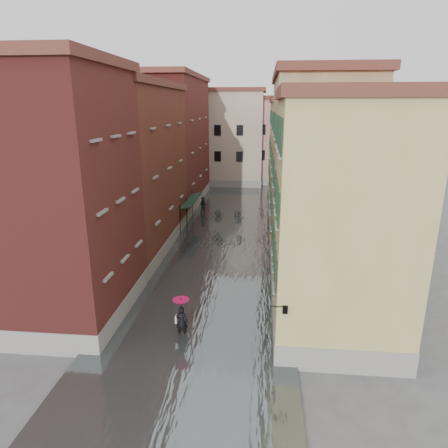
% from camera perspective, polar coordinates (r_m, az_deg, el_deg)
% --- Properties ---
extents(ground, '(120.00, 120.00, 0.00)m').
position_cam_1_polar(ground, '(24.24, -2.81, -11.01)').
color(ground, '#505053').
rests_on(ground, ground).
extents(floodwater, '(10.00, 60.00, 0.20)m').
position_cam_1_polar(floodwater, '(36.14, 0.17, -1.32)').
color(floodwater, '#4C5254').
rests_on(floodwater, ground).
extents(building_left_near, '(6.00, 8.00, 13.00)m').
position_cam_1_polar(building_left_near, '(22.31, -21.96, 3.15)').
color(building_left_near, maroon).
rests_on(building_left_near, ground).
extents(building_left_mid, '(6.00, 14.00, 12.50)m').
position_cam_1_polar(building_left_mid, '(32.31, -13.07, 7.32)').
color(building_left_mid, maroon).
rests_on(building_left_mid, ground).
extents(building_left_far, '(6.00, 16.00, 14.00)m').
position_cam_1_polar(building_left_far, '(46.58, -7.27, 11.27)').
color(building_left_far, maroon).
rests_on(building_left_far, ground).
extents(building_right_near, '(6.00, 8.00, 11.50)m').
position_cam_1_polar(building_right_near, '(20.34, 15.98, 0.33)').
color(building_right_near, tan).
rests_on(building_right_near, ground).
extents(building_right_mid, '(6.00, 14.00, 13.00)m').
position_cam_1_polar(building_right_mid, '(30.83, 12.63, 7.39)').
color(building_right_mid, tan).
rests_on(building_right_mid, ground).
extents(building_right_far, '(6.00, 16.00, 11.50)m').
position_cam_1_polar(building_right_far, '(45.71, 10.42, 9.46)').
color(building_right_far, tan).
rests_on(building_right_far, ground).
extents(building_end_cream, '(12.00, 9.00, 13.00)m').
position_cam_1_polar(building_end_cream, '(59.75, -0.41, 12.07)').
color(building_end_cream, '#C1B099').
rests_on(building_end_cream, ground).
extents(building_end_pink, '(10.00, 9.00, 12.00)m').
position_cam_1_polar(building_end_pink, '(61.51, 8.33, 11.56)').
color(building_end_pink, tan).
rests_on(building_end_pink, ground).
extents(awning_near, '(1.09, 3.14, 2.80)m').
position_cam_1_polar(awning_near, '(36.72, -5.13, 2.74)').
color(awning_near, '#163222').
rests_on(awning_near, ground).
extents(awning_far, '(1.09, 3.25, 2.80)m').
position_cam_1_polar(awning_far, '(39.69, -4.31, 3.82)').
color(awning_far, '#163222').
rests_on(awning_far, ground).
extents(wall_lantern, '(0.71, 0.22, 0.35)m').
position_cam_1_polar(wall_lantern, '(17.34, 8.65, -11.90)').
color(wall_lantern, black).
rests_on(wall_lantern, ground).
extents(window_planters, '(0.59, 6.17, 0.84)m').
position_cam_1_polar(window_planters, '(23.04, 7.44, -3.11)').
color(window_planters, brown).
rests_on(window_planters, ground).
extents(pedestrian_main, '(0.87, 0.87, 2.06)m').
position_cam_1_polar(pedestrian_main, '(20.47, -6.11, -12.81)').
color(pedestrian_main, black).
rests_on(pedestrian_main, ground).
extents(pedestrian_far, '(0.98, 0.80, 1.86)m').
position_cam_1_polar(pedestrian_far, '(42.65, -2.93, 2.61)').
color(pedestrian_far, black).
rests_on(pedestrian_far, ground).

